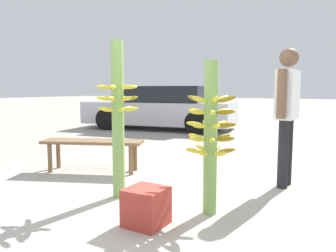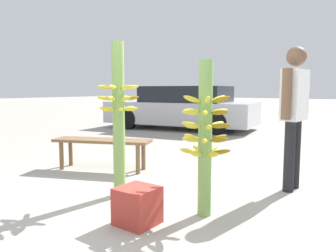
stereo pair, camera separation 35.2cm
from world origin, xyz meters
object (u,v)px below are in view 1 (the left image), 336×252
at_px(banana_stalk_left, 118,117).
at_px(parked_car, 162,108).
at_px(banana_stalk_center, 211,135).
at_px(market_bench, 93,145).
at_px(produce_crate, 146,207).
at_px(vendor_person, 287,105).

height_order(banana_stalk_left, parked_car, banana_stalk_left).
bearing_deg(parked_car, banana_stalk_center, -154.92).
height_order(market_bench, produce_crate, market_bench).
xyz_separation_m(parked_car, produce_crate, (3.55, -6.04, -0.45)).
relative_size(banana_stalk_center, parked_car, 0.31).
bearing_deg(market_bench, vendor_person, -9.07).
relative_size(banana_stalk_center, produce_crate, 4.38).
bearing_deg(banana_stalk_left, produce_crate, -34.90).
xyz_separation_m(vendor_person, parked_car, (-4.34, 4.23, -0.36)).
height_order(banana_stalk_center, vendor_person, vendor_person).
bearing_deg(banana_stalk_left, banana_stalk_center, 2.61).
xyz_separation_m(vendor_person, market_bench, (-2.50, -0.64, -0.60)).
height_order(banana_stalk_left, banana_stalk_center, banana_stalk_left).
bearing_deg(vendor_person, banana_stalk_left, 134.99).
bearing_deg(produce_crate, vendor_person, 66.20).
relative_size(market_bench, parked_car, 0.32).
distance_m(banana_stalk_center, market_bench, 2.20).
relative_size(parked_car, produce_crate, 14.13).
xyz_separation_m(banana_stalk_left, banana_stalk_center, (1.05, 0.05, -0.12)).
distance_m(vendor_person, market_bench, 2.65).
distance_m(banana_stalk_left, market_bench, 1.33).
xyz_separation_m(banana_stalk_left, produce_crate, (0.68, -0.47, -0.71)).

